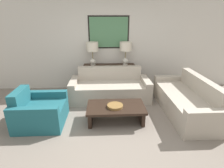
{
  "coord_description": "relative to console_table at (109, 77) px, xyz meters",
  "views": [
    {
      "loc": [
        -0.16,
        -2.77,
        2.1
      ],
      "look_at": [
        0.02,
        1.03,
        0.65
      ],
      "focal_mm": 28.0,
      "sensor_mm": 36.0,
      "label": 1
    }
  ],
  "objects": [
    {
      "name": "table_lamp_left",
      "position": [
        -0.48,
        0.0,
        0.87
      ],
      "size": [
        0.34,
        0.34,
        0.67
      ],
      "color": "silver",
      "rests_on": "console_table"
    },
    {
      "name": "console_table",
      "position": [
        0.0,
        0.0,
        0.0
      ],
      "size": [
        1.52,
        0.37,
        0.79
      ],
      "color": "#332319",
      "rests_on": "ground_plane"
    },
    {
      "name": "decorative_bowl",
      "position": [
        0.06,
        -1.84,
        -0.01
      ],
      "size": [
        0.33,
        0.33,
        0.05
      ],
      "color": "olive",
      "rests_on": "coffee_table"
    },
    {
      "name": "coffee_table",
      "position": [
        0.08,
        -1.79,
        -0.12
      ],
      "size": [
        1.21,
        0.69,
        0.36
      ],
      "color": "black",
      "rests_on": "ground_plane"
    },
    {
      "name": "ground_plane",
      "position": [
        0.0,
        -2.28,
        -0.39
      ],
      "size": [
        20.0,
        20.0,
        0.0
      ],
      "primitive_type": "plane",
      "color": "slate"
    },
    {
      "name": "couch_by_back_wall",
      "position": [
        0.0,
        -0.66,
        -0.11
      ],
      "size": [
        2.1,
        0.88,
        0.83
      ],
      "color": "#ADA393",
      "rests_on": "ground_plane"
    },
    {
      "name": "couch_by_side",
      "position": [
        1.74,
        -1.47,
        -0.11
      ],
      "size": [
        0.88,
        2.1,
        0.83
      ],
      "color": "#ADA393",
      "rests_on": "ground_plane"
    },
    {
      "name": "back_wall",
      "position": [
        0.0,
        0.27,
        0.94
      ],
      "size": [
        7.98,
        0.12,
        2.65
      ],
      "color": "beige",
      "rests_on": "ground_plane"
    },
    {
      "name": "table_lamp_right",
      "position": [
        0.48,
        0.0,
        0.87
      ],
      "size": [
        0.34,
        0.34,
        0.67
      ],
      "color": "silver",
      "rests_on": "console_table"
    },
    {
      "name": "armchair_near_back_wall",
      "position": [
        -1.51,
        -1.79,
        -0.13
      ],
      "size": [
        0.95,
        0.92,
        0.76
      ],
      "color": "#1E5B66",
      "rests_on": "ground_plane"
    }
  ]
}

